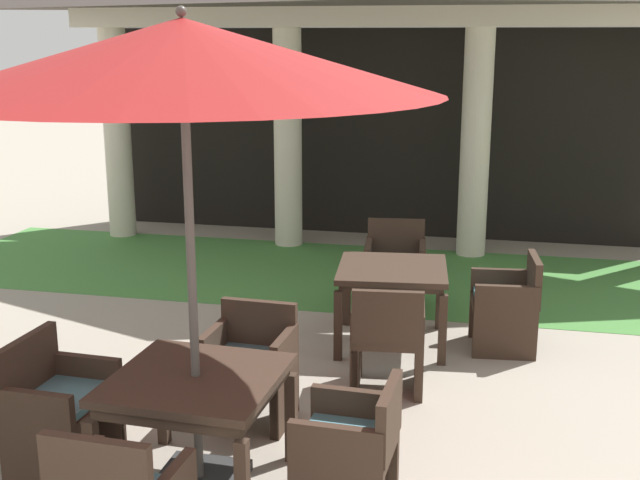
{
  "coord_description": "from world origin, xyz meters",
  "views": [
    {
      "loc": [
        1.5,
        -0.92,
        2.7
      ],
      "look_at": [
        0.24,
        4.72,
        1.24
      ],
      "focal_mm": 45.77,
      "sensor_mm": 36.0,
      "label": 1
    }
  ],
  "objects_px": {
    "patio_table_mid_left": "(392,277)",
    "patio_chair_near_foreground_east": "(351,449)",
    "patio_chair_near_foreground_west": "(58,407)",
    "patio_chair_mid_left_east": "(507,305)",
    "patio_chair_mid_left_south": "(388,340)",
    "patio_umbrella_near_foreground": "(183,60)",
    "terracotta_urn": "(393,307)",
    "patio_table_near_foreground": "(196,391)",
    "patio_chair_mid_left_north": "(395,267)",
    "patio_chair_near_foreground_north": "(251,365)"
  },
  "relations": [
    {
      "from": "terracotta_urn",
      "to": "patio_chair_near_foreground_east",
      "type": "bearing_deg",
      "value": -86.93
    },
    {
      "from": "patio_chair_mid_left_east",
      "to": "terracotta_urn",
      "type": "bearing_deg",
      "value": 68.0
    },
    {
      "from": "patio_chair_near_foreground_west",
      "to": "patio_chair_mid_left_east",
      "type": "xyz_separation_m",
      "value": [
        2.78,
        2.7,
        -0.01
      ]
    },
    {
      "from": "patio_chair_near_foreground_north",
      "to": "patio_chair_near_foreground_west",
      "type": "relative_size",
      "value": 0.97
    },
    {
      "from": "patio_chair_near_foreground_west",
      "to": "patio_table_mid_left",
      "type": "bearing_deg",
      "value": 148.05
    },
    {
      "from": "patio_table_mid_left",
      "to": "patio_chair_near_foreground_east",
      "type": "bearing_deg",
      "value": -87.29
    },
    {
      "from": "patio_chair_mid_left_north",
      "to": "terracotta_urn",
      "type": "xyz_separation_m",
      "value": [
        0.07,
        -0.6,
        -0.22
      ]
    },
    {
      "from": "patio_table_near_foreground",
      "to": "patio_umbrella_near_foreground",
      "type": "relative_size",
      "value": 0.36
    },
    {
      "from": "patio_table_near_foreground",
      "to": "patio_chair_near_foreground_east",
      "type": "xyz_separation_m",
      "value": [
        0.95,
        -0.04,
        -0.25
      ]
    },
    {
      "from": "patio_table_mid_left",
      "to": "terracotta_urn",
      "type": "distance_m",
      "value": 0.58
    },
    {
      "from": "patio_chair_near_foreground_north",
      "to": "patio_chair_near_foreground_west",
      "type": "bearing_deg",
      "value": 44.86
    },
    {
      "from": "patio_table_near_foreground",
      "to": "patio_chair_mid_left_east",
      "type": "bearing_deg",
      "value": 56.35
    },
    {
      "from": "patio_table_mid_left",
      "to": "patio_chair_mid_left_south",
      "type": "xyz_separation_m",
      "value": [
        0.1,
        -1.0,
        -0.2
      ]
    },
    {
      "from": "patio_chair_mid_left_north",
      "to": "patio_chair_mid_left_east",
      "type": "relative_size",
      "value": 1.03
    },
    {
      "from": "patio_chair_mid_left_east",
      "to": "terracotta_urn",
      "type": "relative_size",
      "value": 1.78
    },
    {
      "from": "patio_chair_near_foreground_east",
      "to": "patio_chair_mid_left_east",
      "type": "relative_size",
      "value": 0.94
    },
    {
      "from": "patio_table_near_foreground",
      "to": "patio_chair_near_foreground_west",
      "type": "distance_m",
      "value": 0.98
    },
    {
      "from": "patio_chair_mid_left_north",
      "to": "patio_chair_near_foreground_east",
      "type": "bearing_deg",
      "value": 87.68
    },
    {
      "from": "patio_chair_near_foreground_west",
      "to": "patio_chair_mid_left_north",
      "type": "relative_size",
      "value": 0.99
    },
    {
      "from": "patio_umbrella_near_foreground",
      "to": "patio_chair_near_foreground_east",
      "type": "distance_m",
      "value": 2.38
    },
    {
      "from": "patio_chair_mid_left_north",
      "to": "terracotta_urn",
      "type": "distance_m",
      "value": 0.64
    },
    {
      "from": "patio_chair_near_foreground_west",
      "to": "patio_chair_mid_left_east",
      "type": "relative_size",
      "value": 1.02
    },
    {
      "from": "patio_table_near_foreground",
      "to": "patio_chair_near_foreground_east",
      "type": "distance_m",
      "value": 0.98
    },
    {
      "from": "patio_table_near_foreground",
      "to": "patio_chair_near_foreground_north",
      "type": "xyz_separation_m",
      "value": [
        0.04,
        0.95,
        -0.23
      ]
    },
    {
      "from": "patio_table_mid_left",
      "to": "patio_chair_near_foreground_north",
      "type": "bearing_deg",
      "value": -114.86
    },
    {
      "from": "patio_chair_near_foreground_north",
      "to": "patio_chair_mid_left_east",
      "type": "height_order",
      "value": "patio_chair_mid_left_east"
    },
    {
      "from": "patio_chair_mid_left_south",
      "to": "terracotta_urn",
      "type": "height_order",
      "value": "patio_chair_mid_left_south"
    },
    {
      "from": "patio_chair_mid_left_north",
      "to": "patio_chair_mid_left_east",
      "type": "distance_m",
      "value": 1.43
    },
    {
      "from": "patio_umbrella_near_foreground",
      "to": "patio_chair_near_foreground_east",
      "type": "bearing_deg",
      "value": -2.41
    },
    {
      "from": "patio_table_near_foreground",
      "to": "patio_chair_near_foreground_west",
      "type": "height_order",
      "value": "patio_chair_near_foreground_west"
    },
    {
      "from": "patio_umbrella_near_foreground",
      "to": "patio_table_near_foreground",
      "type": "bearing_deg",
      "value": 97.13
    },
    {
      "from": "patio_chair_mid_left_north",
      "to": "patio_umbrella_near_foreground",
      "type": "bearing_deg",
      "value": 72.93
    },
    {
      "from": "patio_chair_near_foreground_north",
      "to": "patio_chair_near_foreground_east",
      "type": "relative_size",
      "value": 1.04
    },
    {
      "from": "patio_chair_mid_left_east",
      "to": "patio_chair_near_foreground_north",
      "type": "bearing_deg",
      "value": 129.21
    },
    {
      "from": "patio_umbrella_near_foreground",
      "to": "patio_chair_mid_left_east",
      "type": "xyz_separation_m",
      "value": [
        1.83,
        2.74,
        -2.17
      ]
    },
    {
      "from": "patio_chair_near_foreground_west",
      "to": "patio_chair_mid_left_east",
      "type": "distance_m",
      "value": 3.88
    },
    {
      "from": "terracotta_urn",
      "to": "patio_chair_near_foreground_west",
      "type": "bearing_deg",
      "value": -120.07
    },
    {
      "from": "patio_chair_near_foreground_west",
      "to": "patio_chair_mid_left_south",
      "type": "xyz_separation_m",
      "value": [
        1.88,
        1.6,
        0.01
      ]
    },
    {
      "from": "patio_chair_near_foreground_west",
      "to": "patio_chair_mid_left_east",
      "type": "height_order",
      "value": "patio_chair_near_foreground_west"
    },
    {
      "from": "patio_umbrella_near_foreground",
      "to": "patio_chair_mid_left_south",
      "type": "distance_m",
      "value": 2.85
    },
    {
      "from": "patio_table_mid_left",
      "to": "patio_chair_mid_left_south",
      "type": "distance_m",
      "value": 1.03
    },
    {
      "from": "patio_umbrella_near_foreground",
      "to": "patio_table_mid_left",
      "type": "height_order",
      "value": "patio_umbrella_near_foreground"
    },
    {
      "from": "patio_table_mid_left",
      "to": "patio_chair_mid_left_south",
      "type": "bearing_deg",
      "value": -84.09
    },
    {
      "from": "patio_chair_mid_left_north",
      "to": "terracotta_urn",
      "type": "relative_size",
      "value": 1.83
    },
    {
      "from": "patio_table_near_foreground",
      "to": "patio_chair_near_foreground_north",
      "type": "distance_m",
      "value": 0.98
    },
    {
      "from": "patio_table_near_foreground",
      "to": "patio_table_mid_left",
      "type": "bearing_deg",
      "value": 72.68
    },
    {
      "from": "patio_umbrella_near_foreground",
      "to": "patio_chair_mid_left_east",
      "type": "distance_m",
      "value": 3.94
    },
    {
      "from": "terracotta_urn",
      "to": "patio_chair_mid_left_south",
      "type": "bearing_deg",
      "value": -84.23
    },
    {
      "from": "patio_chair_mid_left_east",
      "to": "patio_chair_mid_left_south",
      "type": "height_order",
      "value": "patio_chair_mid_left_south"
    },
    {
      "from": "patio_chair_near_foreground_west",
      "to": "patio_chair_mid_left_south",
      "type": "bearing_deg",
      "value": 132.77
    }
  ]
}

